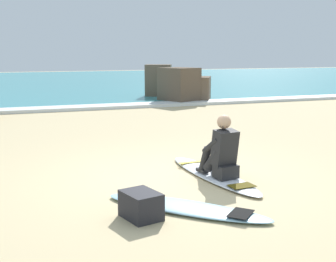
{
  "coord_description": "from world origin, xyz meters",
  "views": [
    {
      "loc": [
        -2.52,
        -6.36,
        1.94
      ],
      "look_at": [
        0.3,
        1.09,
        0.55
      ],
      "focal_mm": 48.74,
      "sensor_mm": 36.0,
      "label": 1
    }
  ],
  "objects_px": {
    "beach_bag": "(141,205)",
    "surfboard_main": "(213,174)",
    "surfer_seated": "(221,153)",
    "surfboard_spare_near": "(186,207)"
  },
  "relations": [
    {
      "from": "beach_bag",
      "to": "surfboard_main",
      "type": "bearing_deg",
      "value": 39.94
    },
    {
      "from": "surfer_seated",
      "to": "surfboard_spare_near",
      "type": "xyz_separation_m",
      "value": [
        -1.01,
        -1.01,
        -0.4
      ]
    },
    {
      "from": "surfboard_main",
      "to": "surfboard_spare_near",
      "type": "bearing_deg",
      "value": -128.1
    },
    {
      "from": "surfboard_main",
      "to": "beach_bag",
      "type": "height_order",
      "value": "beach_bag"
    },
    {
      "from": "surfboard_main",
      "to": "beach_bag",
      "type": "bearing_deg",
      "value": -140.06
    },
    {
      "from": "surfer_seated",
      "to": "beach_bag",
      "type": "bearing_deg",
      "value": -146.14
    },
    {
      "from": "surfboard_spare_near",
      "to": "beach_bag",
      "type": "height_order",
      "value": "beach_bag"
    },
    {
      "from": "surfboard_spare_near",
      "to": "beach_bag",
      "type": "distance_m",
      "value": 0.62
    },
    {
      "from": "surfboard_main",
      "to": "surfer_seated",
      "type": "xyz_separation_m",
      "value": [
        0.01,
        -0.26,
        0.4
      ]
    },
    {
      "from": "beach_bag",
      "to": "surfboard_spare_near",
      "type": "bearing_deg",
      "value": 6.54
    }
  ]
}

